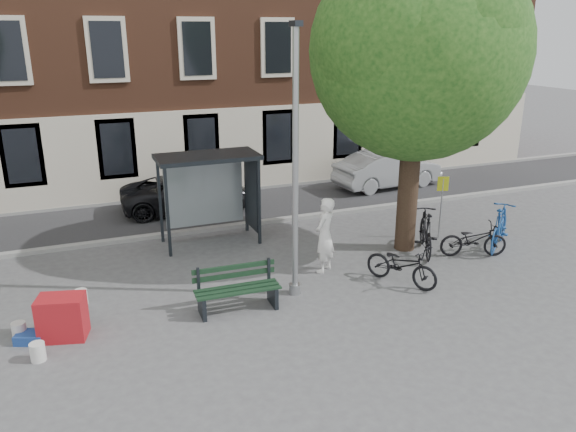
% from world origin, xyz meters
% --- Properties ---
extents(ground, '(90.00, 90.00, 0.00)m').
position_xyz_m(ground, '(0.00, 0.00, 0.00)').
color(ground, '#4C4C4F').
rests_on(ground, ground).
extents(road, '(40.00, 4.00, 0.01)m').
position_xyz_m(road, '(0.00, 7.00, 0.01)').
color(road, '#28282B').
rests_on(road, ground).
extents(curb_near, '(40.00, 0.25, 0.12)m').
position_xyz_m(curb_near, '(0.00, 5.00, 0.06)').
color(curb_near, gray).
rests_on(curb_near, ground).
extents(curb_far, '(40.00, 0.25, 0.12)m').
position_xyz_m(curb_far, '(0.00, 9.00, 0.06)').
color(curb_far, gray).
rests_on(curb_far, ground).
extents(building_row, '(30.00, 8.00, 14.00)m').
position_xyz_m(building_row, '(0.00, 13.00, 7.00)').
color(building_row, brown).
rests_on(building_row, ground).
extents(lamppost, '(0.28, 0.35, 6.11)m').
position_xyz_m(lamppost, '(0.00, 0.00, 2.78)').
color(lamppost, '#9EA0A3').
rests_on(lamppost, ground).
extents(tree_right, '(5.76, 5.60, 8.20)m').
position_xyz_m(tree_right, '(4.01, 1.38, 5.62)').
color(tree_right, black).
rests_on(tree_right, ground).
extents(bus_shelter, '(2.85, 1.45, 2.62)m').
position_xyz_m(bus_shelter, '(-0.61, 4.11, 1.92)').
color(bus_shelter, '#1E2328').
rests_on(bus_shelter, ground).
extents(painter, '(0.85, 0.82, 1.96)m').
position_xyz_m(painter, '(1.20, 0.93, 0.98)').
color(painter, white).
rests_on(painter, ground).
extents(bench, '(1.91, 0.69, 0.97)m').
position_xyz_m(bench, '(-1.49, -0.24, 0.45)').
color(bench, '#1E2328').
rests_on(bench, ground).
extents(bike_a, '(1.93, 1.24, 0.96)m').
position_xyz_m(bike_a, '(5.43, 0.33, 0.48)').
color(bike_a, black).
rests_on(bike_a, ground).
extents(bike_b, '(2.02, 1.76, 1.26)m').
position_xyz_m(bike_b, '(6.50, 0.55, 0.63)').
color(bike_b, navy).
rests_on(bike_b, ground).
extents(bike_c, '(1.51, 1.97, 0.99)m').
position_xyz_m(bike_c, '(2.62, -0.47, 0.50)').
color(bike_c, black).
rests_on(bike_c, ground).
extents(bike_d, '(1.46, 2.10, 1.24)m').
position_xyz_m(bike_d, '(4.35, 1.02, 0.62)').
color(bike_d, black).
rests_on(bike_d, ground).
extents(car_dark, '(4.57, 2.36, 1.23)m').
position_xyz_m(car_dark, '(-0.97, 7.31, 0.62)').
color(car_dark, black).
rests_on(car_dark, ground).
extents(car_silver, '(4.47, 1.92, 1.43)m').
position_xyz_m(car_silver, '(7.02, 7.39, 0.72)').
color(car_silver, '#96989D').
rests_on(car_silver, ground).
extents(red_stand, '(1.02, 0.81, 0.90)m').
position_xyz_m(red_stand, '(-5.10, -0.11, 0.45)').
color(red_stand, '#A9161D').
rests_on(red_stand, ground).
extents(blue_crate, '(0.66, 0.58, 0.20)m').
position_xyz_m(blue_crate, '(-5.73, -0.05, 0.10)').
color(blue_crate, navy).
rests_on(blue_crate, ground).
extents(bucket_a, '(0.32, 0.32, 0.36)m').
position_xyz_m(bucket_a, '(-5.93, 0.17, 0.18)').
color(bucket_a, silver).
rests_on(bucket_a, ground).
extents(bucket_b, '(0.34, 0.34, 0.36)m').
position_xyz_m(bucket_b, '(-5.57, -0.82, 0.18)').
color(bucket_b, silver).
rests_on(bucket_b, ground).
extents(bucket_c, '(0.28, 0.28, 0.36)m').
position_xyz_m(bucket_c, '(-4.71, 1.28, 0.18)').
color(bucket_c, silver).
rests_on(bucket_c, ground).
extents(notice_sign, '(0.31, 0.15, 1.88)m').
position_xyz_m(notice_sign, '(5.44, 1.86, 1.36)').
color(notice_sign, '#9EA0A3').
rests_on(notice_sign, ground).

